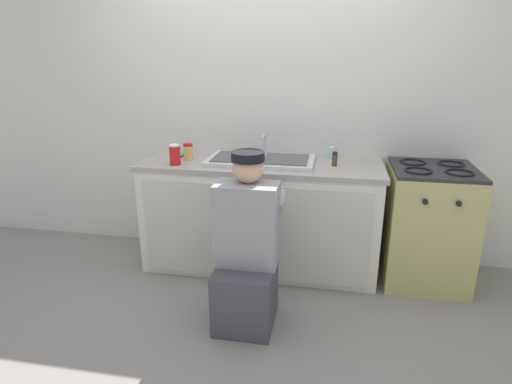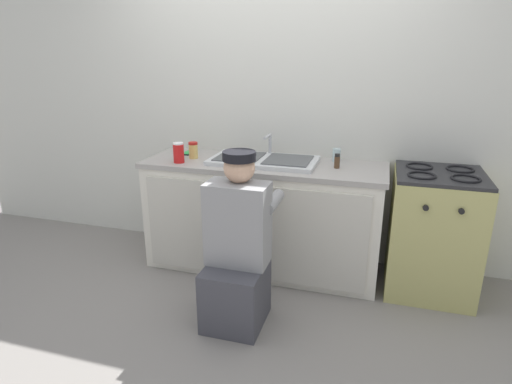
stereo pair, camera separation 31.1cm
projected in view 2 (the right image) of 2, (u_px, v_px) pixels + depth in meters
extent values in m
plane|color=gray|center=(252.00, 282.00, 3.24)|extent=(12.00, 12.00, 0.00)
cube|color=silver|center=(276.00, 105.00, 3.43)|extent=(6.00, 0.10, 2.50)
cube|color=silver|center=(263.00, 218.00, 3.38)|extent=(1.79, 0.60, 0.82)
cube|color=beige|center=(197.00, 226.00, 3.21)|extent=(0.79, 0.02, 0.72)
cube|color=beige|center=(310.00, 240.00, 2.98)|extent=(0.79, 0.02, 0.72)
cube|color=#9E9993|center=(264.00, 165.00, 3.24)|extent=(1.83, 0.62, 0.04)
cube|color=silver|center=(264.00, 161.00, 3.23)|extent=(0.80, 0.44, 0.03)
cube|color=#4C4F51|center=(240.00, 156.00, 3.28)|extent=(0.33, 0.35, 0.01)
cube|color=#4C4F51|center=(288.00, 160.00, 3.17)|extent=(0.33, 0.35, 0.01)
cylinder|color=#B7BABF|center=(270.00, 146.00, 3.38)|extent=(0.02, 0.02, 0.18)
cylinder|color=#B7BABF|center=(268.00, 136.00, 3.28)|extent=(0.02, 0.16, 0.02)
cube|color=tan|center=(433.00, 234.00, 3.03)|extent=(0.59, 0.60, 0.86)
cube|color=#262628|center=(441.00, 175.00, 2.89)|extent=(0.58, 0.59, 0.02)
torus|color=black|center=(422.00, 175.00, 2.82)|extent=(0.19, 0.19, 0.02)
torus|color=black|center=(466.00, 178.00, 2.74)|extent=(0.19, 0.19, 0.02)
torus|color=black|center=(419.00, 166.00, 3.03)|extent=(0.19, 0.19, 0.02)
torus|color=black|center=(460.00, 169.00, 2.96)|extent=(0.19, 0.19, 0.02)
cylinder|color=black|center=(426.00, 208.00, 2.68)|extent=(0.04, 0.02, 0.04)
cylinder|color=black|center=(462.00, 211.00, 2.63)|extent=(0.04, 0.02, 0.04)
cube|color=#3F3F47|center=(236.00, 294.00, 2.71)|extent=(0.36, 0.40, 0.40)
cube|color=gray|center=(238.00, 224.00, 2.62)|extent=(0.38, 0.22, 0.52)
sphere|color=tan|center=(239.00, 168.00, 2.54)|extent=(0.19, 0.19, 0.19)
cylinder|color=black|center=(239.00, 156.00, 2.52)|extent=(0.20, 0.20, 0.06)
cube|color=black|center=(244.00, 156.00, 2.60)|extent=(0.13, 0.09, 0.02)
cylinder|color=gray|center=(223.00, 197.00, 2.82)|extent=(0.08, 0.30, 0.08)
cylinder|color=gray|center=(273.00, 202.00, 2.72)|extent=(0.08, 0.30, 0.08)
cylinder|color=#DBB760|center=(193.00, 151.00, 3.35)|extent=(0.07, 0.07, 0.11)
cylinder|color=#B21E19|center=(193.00, 143.00, 3.33)|extent=(0.07, 0.07, 0.02)
cube|color=black|center=(188.00, 153.00, 3.51)|extent=(0.07, 0.14, 0.01)
cube|color=green|center=(188.00, 152.00, 3.51)|extent=(0.06, 0.12, 0.00)
cylinder|color=red|center=(179.00, 153.00, 3.21)|extent=(0.08, 0.08, 0.14)
cylinder|color=white|center=(178.00, 144.00, 3.19)|extent=(0.08, 0.08, 0.01)
cylinder|color=#ADC6CC|center=(336.00, 155.00, 3.25)|extent=(0.06, 0.06, 0.10)
cylinder|color=#513823|center=(337.00, 162.00, 3.07)|extent=(0.04, 0.04, 0.08)
cylinder|color=black|center=(337.00, 155.00, 3.05)|extent=(0.04, 0.04, 0.02)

